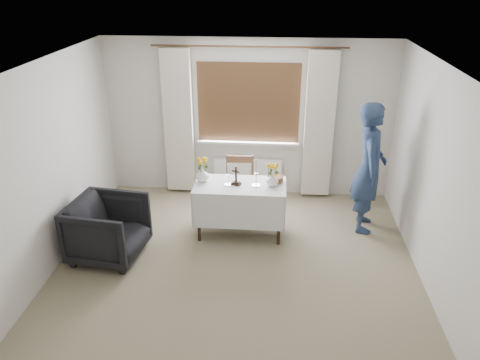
% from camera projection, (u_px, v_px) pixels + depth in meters
% --- Properties ---
extents(ground, '(5.00, 5.00, 0.00)m').
position_uv_depth(ground, '(234.00, 282.00, 5.61)').
color(ground, gray).
rests_on(ground, ground).
extents(altar_table, '(1.24, 0.64, 0.76)m').
position_uv_depth(altar_table, '(240.00, 209.00, 6.47)').
color(altar_table, white).
rests_on(altar_table, ground).
extents(wooden_chair, '(0.45, 0.45, 0.94)m').
position_uv_depth(wooden_chair, '(239.00, 190.00, 6.83)').
color(wooden_chair, '#51301B').
rests_on(wooden_chair, ground).
extents(armchair, '(0.98, 0.95, 0.80)m').
position_uv_depth(armchair, '(108.00, 229.00, 5.95)').
color(armchair, black).
rests_on(armchair, ground).
extents(person, '(0.51, 0.72, 1.85)m').
position_uv_depth(person, '(369.00, 168.00, 6.41)').
color(person, navy).
rests_on(person, ground).
extents(radiator, '(1.10, 0.10, 0.60)m').
position_uv_depth(radiator, '(248.00, 176.00, 7.67)').
color(radiator, white).
rests_on(radiator, ground).
extents(wooden_cross, '(0.15, 0.13, 0.26)m').
position_uv_depth(wooden_cross, '(236.00, 176.00, 6.25)').
color(wooden_cross, black).
rests_on(wooden_cross, altar_table).
extents(candlestick_left, '(0.09, 0.09, 0.31)m').
position_uv_depth(candlestick_left, '(228.00, 174.00, 6.23)').
color(candlestick_left, white).
rests_on(candlestick_left, altar_table).
extents(candlestick_right, '(0.13, 0.13, 0.38)m').
position_uv_depth(candlestick_right, '(256.00, 173.00, 6.19)').
color(candlestick_right, white).
rests_on(candlestick_right, altar_table).
extents(flower_vase_left, '(0.18, 0.18, 0.19)m').
position_uv_depth(flower_vase_left, '(202.00, 175.00, 6.37)').
color(flower_vase_left, white).
rests_on(flower_vase_left, altar_table).
extents(flower_vase_right, '(0.19, 0.19, 0.17)m').
position_uv_depth(flower_vase_right, '(272.00, 180.00, 6.24)').
color(flower_vase_right, white).
rests_on(flower_vase_right, altar_table).
extents(wicker_basket, '(0.22, 0.22, 0.08)m').
position_uv_depth(wicker_basket, '(275.00, 179.00, 6.38)').
color(wicker_basket, brown).
rests_on(wicker_basket, altar_table).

